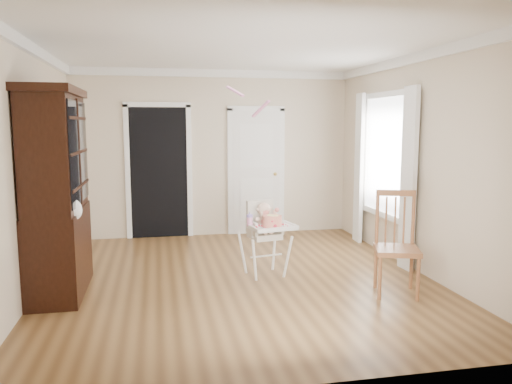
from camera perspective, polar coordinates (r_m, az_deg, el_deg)
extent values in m
plane|color=brown|center=(6.03, -1.91, -9.92)|extent=(5.00, 5.00, 0.00)
plane|color=white|center=(5.81, -2.03, 16.34)|extent=(5.00, 5.00, 0.00)
plane|color=beige|center=(8.24, -4.80, 4.38)|extent=(4.50, 0.00, 4.50)
plane|color=beige|center=(5.84, -24.31, 2.34)|extent=(0.00, 5.00, 5.00)
plane|color=beige|center=(6.52, 17.97, 3.14)|extent=(0.00, 5.00, 5.00)
cube|color=black|center=(8.20, -11.03, 2.14)|extent=(0.90, 0.03, 2.10)
cube|color=white|center=(8.20, -14.46, 2.04)|extent=(0.08, 0.05, 2.18)
cube|color=white|center=(8.21, -7.61, 2.22)|extent=(0.08, 0.05, 2.18)
cube|color=white|center=(8.16, -11.23, 9.78)|extent=(1.06, 0.05, 0.08)
cube|color=white|center=(8.35, 0.03, 2.21)|extent=(0.80, 0.05, 2.05)
cube|color=white|center=(8.28, -2.97, 2.16)|extent=(0.08, 0.05, 2.13)
cube|color=white|center=(8.45, 2.95, 2.27)|extent=(0.08, 0.05, 2.13)
sphere|color=gold|center=(8.39, 2.22, 2.06)|extent=(0.06, 0.06, 0.06)
cube|color=white|center=(7.22, 14.75, 4.07)|extent=(0.02, 1.20, 1.60)
cube|color=white|center=(7.21, 14.84, 10.75)|extent=(0.06, 1.36, 0.08)
cube|color=white|center=(6.51, 17.04, 1.40)|extent=(0.08, 0.28, 2.30)
cube|color=white|center=(7.91, 11.69, 2.65)|extent=(0.08, 0.28, 2.30)
cylinder|color=white|center=(5.87, -0.16, -7.91)|extent=(0.10, 0.13, 0.54)
cylinder|color=white|center=(6.04, 3.65, -7.48)|extent=(0.12, 0.10, 0.54)
cylinder|color=white|center=(6.22, -1.56, -7.00)|extent=(0.12, 0.10, 0.54)
cylinder|color=white|center=(6.38, 2.08, -6.62)|extent=(0.10, 0.13, 0.54)
cylinder|color=white|center=(6.08, 1.18, -7.30)|extent=(0.41, 0.10, 0.02)
cube|color=beige|center=(6.07, 1.01, -4.99)|extent=(0.40, 0.38, 0.07)
cube|color=beige|center=(5.98, -0.49, -4.12)|extent=(0.09, 0.31, 0.16)
cube|color=beige|center=(6.11, 2.48, -3.87)|extent=(0.09, 0.31, 0.16)
cube|color=beige|center=(6.16, 0.45, -2.75)|extent=(0.34, 0.12, 0.39)
cube|color=white|center=(5.84, 1.86, -4.09)|extent=(0.56, 0.45, 0.03)
cube|color=white|center=(5.68, 2.59, -4.25)|extent=(0.50, 0.12, 0.04)
ellipsoid|color=beige|center=(6.06, 0.91, -3.75)|extent=(0.21, 0.18, 0.23)
sphere|color=beige|center=(6.03, 0.92, -1.98)|extent=(0.19, 0.19, 0.16)
sphere|color=red|center=(6.00, 1.12, -3.38)|extent=(0.12, 0.12, 0.12)
sphere|color=red|center=(5.96, 1.01, -2.47)|extent=(0.06, 0.06, 0.06)
sphere|color=red|center=(6.02, 2.40, -2.04)|extent=(0.05, 0.05, 0.05)
cylinder|color=silver|center=(5.84, 1.85, -3.94)|extent=(0.29, 0.29, 0.01)
cylinder|color=#D32541|center=(5.82, 1.85, -3.31)|extent=(0.22, 0.22, 0.12)
cylinder|color=#F2E08C|center=(5.80, 2.09, -2.78)|extent=(0.10, 0.10, 0.02)
cylinder|color=pink|center=(5.85, -0.73, -3.40)|extent=(0.07, 0.07, 0.11)
cylinder|color=#866FC3|center=(5.84, -0.73, -2.74)|extent=(0.07, 0.07, 0.03)
cone|color=#866FC3|center=(5.83, -0.73, -2.41)|extent=(0.02, 0.02, 0.04)
cube|color=black|center=(5.85, -21.52, -6.35)|extent=(0.51, 1.23, 0.92)
cube|color=black|center=(5.69, -22.06, 4.22)|extent=(0.47, 1.23, 1.23)
cube|color=black|center=(5.35, -20.07, 4.13)|extent=(0.02, 0.53, 1.08)
cube|color=black|center=(5.96, -19.18, 4.49)|extent=(0.02, 0.53, 1.08)
cube|color=black|center=(5.70, -22.39, 10.61)|extent=(0.55, 1.31, 0.08)
ellipsoid|color=white|center=(5.37, -20.30, -1.94)|extent=(0.20, 0.16, 0.23)
cube|color=brown|center=(5.61, 15.80, -6.43)|extent=(0.57, 0.57, 0.05)
cylinder|color=brown|center=(5.46, 13.97, -9.40)|extent=(0.04, 0.04, 0.49)
cylinder|color=brown|center=(5.52, 18.04, -9.37)|extent=(0.04, 0.04, 0.49)
cylinder|color=brown|center=(5.83, 13.51, -8.28)|extent=(0.04, 0.04, 0.49)
cylinder|color=brown|center=(5.89, 17.32, -8.26)|extent=(0.04, 0.04, 0.49)
cylinder|color=brown|center=(5.71, 13.68, -2.87)|extent=(0.04, 0.04, 0.63)
cylinder|color=brown|center=(5.77, 17.52, -2.90)|extent=(0.04, 0.04, 0.63)
cube|color=brown|center=(5.69, 15.71, -0.11)|extent=(0.40, 0.17, 0.06)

